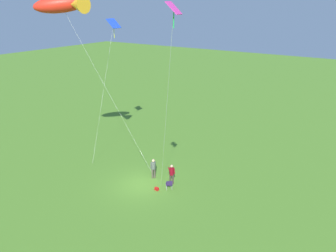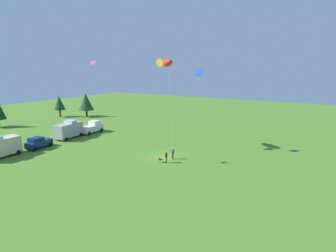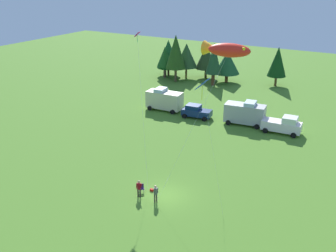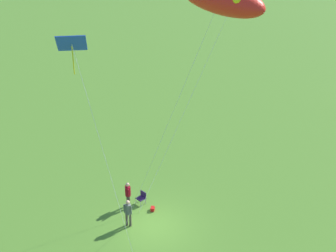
# 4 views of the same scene
# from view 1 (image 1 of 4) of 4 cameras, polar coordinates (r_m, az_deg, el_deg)

# --- Properties ---
(ground_plane) EXTENTS (160.00, 160.00, 0.00)m
(ground_plane) POSITION_cam_1_polar(r_m,az_deg,el_deg) (27.17, -4.64, -10.14)
(ground_plane) COLOR #4B7B25
(person_kite_flyer) EXTENTS (0.44, 0.50, 1.74)m
(person_kite_flyer) POSITION_cam_1_polar(r_m,az_deg,el_deg) (27.59, -2.56, -7.15)
(person_kite_flyer) COLOR #4B4137
(person_kite_flyer) RESTS_ON ground
(folding_chair) EXTENTS (0.68, 0.68, 0.82)m
(folding_chair) POSITION_cam_1_polar(r_m,az_deg,el_deg) (26.20, 0.20, -10.08)
(folding_chair) COLOR #291A46
(folding_chair) RESTS_ON ground
(person_spectator) EXTENTS (0.58, 0.44, 1.74)m
(person_spectator) POSITION_cam_1_polar(r_m,az_deg,el_deg) (26.69, 0.64, -8.15)
(person_spectator) COLOR #3C2F2B
(person_spectator) RESTS_ON ground
(backpack_on_grass) EXTENTS (0.36, 0.28, 0.22)m
(backpack_on_grass) POSITION_cam_1_polar(r_m,az_deg,el_deg) (26.33, -1.98, -10.88)
(backpack_on_grass) COLOR #B61511
(backpack_on_grass) RESTS_ON ground
(kite_large_fish) EXTENTS (6.56, 5.87, 14.55)m
(kite_large_fish) POSITION_cam_1_polar(r_m,az_deg,el_deg) (24.77, -17.58, 19.55)
(kite_large_fish) COLOR red
(kite_large_fish) RESTS_ON ground
(kite_diamond_rainbow) EXTENTS (6.09, 7.62, 13.91)m
(kite_diamond_rainbow) POSITION_cam_1_polar(r_m,az_deg,el_deg) (14.70, 0.75, 16.39)
(kite_diamond_rainbow) COLOR #DA349B
(kite_diamond_rainbow) RESTS_ON ground
(kite_diamond_blue) EXTENTS (1.66, 3.15, 12.68)m
(kite_diamond_blue) POSITION_cam_1_polar(r_m,az_deg,el_deg) (28.98, -9.55, 16.57)
(kite_diamond_blue) COLOR blue
(kite_diamond_blue) RESTS_ON ground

